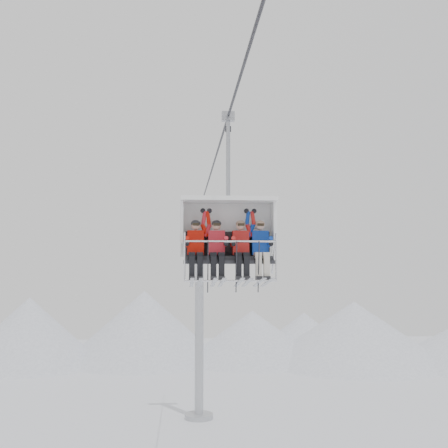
{
  "coord_description": "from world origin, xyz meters",
  "views": [
    {
      "loc": [
        -1.04,
        -14.34,
        9.84
      ],
      "look_at": [
        0.0,
        0.0,
        10.84
      ],
      "focal_mm": 45.0,
      "sensor_mm": 36.0,
      "label": 1
    }
  ],
  "objects": [
    {
      "name": "haul_cable",
      "position": [
        0.0,
        0.0,
        13.3
      ],
      "size": [
        0.06,
        50.0,
        0.06
      ],
      "primitive_type": "cylinder",
      "rotation": [
        1.57,
        0.0,
        0.0
      ],
      "color": "#2C2C31",
      "rests_on": "lift_tower_left"
    },
    {
      "name": "skier_center_right",
      "position": [
        0.28,
        -1.53,
        10.18
      ],
      "size": [
        0.38,
        1.69,
        1.53
      ],
      "color": "red",
      "rests_on": "chairlift_carrier"
    },
    {
      "name": "skier_far_left",
      "position": [
        -0.76,
        -1.53,
        10.18
      ],
      "size": [
        0.38,
        1.69,
        1.53
      ],
      "color": "red",
      "rests_on": "chairlift_carrier"
    },
    {
      "name": "ridgeline",
      "position": [
        -1.58,
        42.05,
        2.84
      ],
      "size": [
        72.0,
        21.0,
        7.0
      ],
      "color": "white",
      "rests_on": "ground"
    },
    {
      "name": "lift_tower_right",
      "position": [
        0.0,
        22.0,
        5.78
      ],
      "size": [
        2.0,
        1.8,
        13.48
      ],
      "color": "#A6A8AD",
      "rests_on": "ground"
    },
    {
      "name": "chairlift_carrier",
      "position": [
        0.0,
        -1.23,
        10.64
      ],
      "size": [
        2.21,
        1.17,
        3.98
      ],
      "color": "black",
      "rests_on": "haul_cable"
    },
    {
      "name": "skier_center_left",
      "position": [
        -0.28,
        -1.53,
        10.18
      ],
      "size": [
        0.38,
        1.69,
        1.53
      ],
      "color": "red",
      "rests_on": "chairlift_carrier"
    },
    {
      "name": "skier_far_right",
      "position": [
        0.74,
        -1.53,
        10.18
      ],
      "size": [
        0.38,
        1.69,
        1.53
      ],
      "color": "#0D3297",
      "rests_on": "chairlift_carrier"
    }
  ]
}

